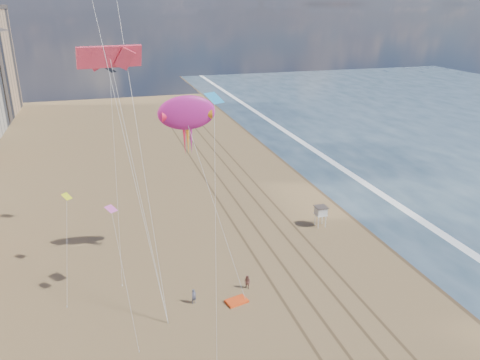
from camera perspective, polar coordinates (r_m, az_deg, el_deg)
The scene contains 9 objects.
wet_sand at distance 73.67m, azimuth 13.34°, elevation -1.53°, with size 260.00×260.00×0.00m, color #42301E.
foam at distance 75.77m, azimuth 16.11°, elevation -1.17°, with size 260.00×260.00×0.00m, color white.
tracks at distance 58.87m, azimuth 3.99°, elevation -6.82°, with size 7.68×120.00×0.01m.
lifeguard_stand at distance 61.21m, azimuth 9.83°, elevation -3.76°, with size 1.54×1.54×2.77m.
grounded_kite at distance 46.82m, azimuth -0.41°, elevation -14.55°, with size 2.07×1.32×0.23m, color #F94715.
show_kite at distance 47.73m, azimuth -6.50°, elevation 8.09°, with size 5.15×5.26×19.86m.
kite_flyer_a at distance 46.54m, azimuth -5.64°, elevation -13.94°, with size 0.56×0.37×1.53m, color #505267.
kite_flyer_b at distance 48.38m, azimuth 0.91°, elevation -12.35°, with size 0.74×0.58×1.52m, color brown.
small_kites at distance 45.40m, azimuth -12.71°, elevation 6.52°, with size 14.71×19.80×12.53m.
Camera 1 is at (-16.16, -18.80, 27.10)m, focal length 35.00 mm.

